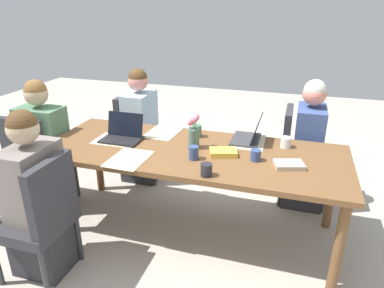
# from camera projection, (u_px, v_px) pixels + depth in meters

# --- Properties ---
(ground_plane) EXTENTS (10.00, 10.00, 0.00)m
(ground_plane) POSITION_uv_depth(u_px,v_px,m) (192.00, 229.00, 3.00)
(ground_plane) COLOR #B2A899
(dining_table) EXTENTS (2.35, 0.91, 0.73)m
(dining_table) POSITION_uv_depth(u_px,v_px,m) (192.00, 158.00, 2.75)
(dining_table) COLOR brown
(dining_table) RESTS_ON ground_plane
(chair_far_left_near) EXTENTS (0.44, 0.44, 0.90)m
(chair_far_left_near) POSITION_uv_depth(u_px,v_px,m) (298.00, 151.00, 3.28)
(chair_far_left_near) COLOR #2D2D33
(chair_far_left_near) RESTS_ON ground_plane
(person_far_left_near) EXTENTS (0.36, 0.40, 1.19)m
(person_far_left_near) POSITION_uv_depth(u_px,v_px,m) (307.00, 152.00, 3.19)
(person_far_left_near) COLOR #2D2D33
(person_far_left_near) RESTS_ON ground_plane
(chair_near_left_mid) EXTENTS (0.44, 0.44, 0.90)m
(chair_near_left_mid) POSITION_uv_depth(u_px,v_px,m) (41.00, 214.00, 2.32)
(chair_near_left_mid) COLOR #2D2D33
(chair_near_left_mid) RESTS_ON ground_plane
(person_near_left_mid) EXTENTS (0.36, 0.40, 1.19)m
(person_near_left_mid) POSITION_uv_depth(u_px,v_px,m) (38.00, 204.00, 2.39)
(person_near_left_mid) COLOR #2D2D33
(person_near_left_mid) RESTS_ON ground_plane
(chair_far_left_far) EXTENTS (0.44, 0.44, 0.90)m
(chair_far_left_far) POSITION_uv_depth(u_px,v_px,m) (137.00, 132.00, 3.75)
(chair_far_left_far) COLOR #2D2D33
(chair_far_left_far) RESTS_ON ground_plane
(person_far_left_far) EXTENTS (0.36, 0.40, 1.19)m
(person_far_left_far) POSITION_uv_depth(u_px,v_px,m) (141.00, 132.00, 3.67)
(person_far_left_far) COLOR #2D2D33
(person_far_left_far) RESTS_ON ground_plane
(chair_head_left_right_near) EXTENTS (0.44, 0.44, 0.90)m
(chair_head_left_right_near) POSITION_uv_depth(u_px,v_px,m) (35.00, 158.00, 3.15)
(chair_head_left_right_near) COLOR #2D2D33
(chair_head_left_right_near) RESTS_ON ground_plane
(person_head_left_right_near) EXTENTS (0.40, 0.36, 1.19)m
(person_head_left_right_near) POSITION_uv_depth(u_px,v_px,m) (46.00, 152.00, 3.19)
(person_head_left_right_near) COLOR #2D2D33
(person_head_left_right_near) RESTS_ON ground_plane
(flower_vase) EXTENTS (0.10, 0.10, 0.28)m
(flower_vase) POSITION_uv_depth(u_px,v_px,m) (194.00, 132.00, 2.71)
(flower_vase) COLOR #4C6B60
(flower_vase) RESTS_ON dining_table
(placemat_far_left_near) EXTENTS (0.27, 0.37, 0.00)m
(placemat_far_left_near) POSITION_uv_depth(u_px,v_px,m) (248.00, 142.00, 2.87)
(placemat_far_left_near) COLOR beige
(placemat_far_left_near) RESTS_ON dining_table
(placemat_near_left_mid) EXTENTS (0.27, 0.37, 0.00)m
(placemat_near_left_mid) POSITION_uv_depth(u_px,v_px,m) (129.00, 159.00, 2.56)
(placemat_near_left_mid) COLOR beige
(placemat_near_left_mid) RESTS_ON dining_table
(placemat_far_left_far) EXTENTS (0.28, 0.37, 0.00)m
(placemat_far_left_far) POSITION_uv_depth(u_px,v_px,m) (163.00, 132.00, 3.08)
(placemat_far_left_far) COLOR beige
(placemat_far_left_far) RESTS_ON dining_table
(placemat_head_left_right_near) EXTENTS (0.37, 0.27, 0.00)m
(placemat_head_left_right_near) POSITION_uv_depth(u_px,v_px,m) (117.00, 140.00, 2.90)
(placemat_head_left_right_near) COLOR beige
(placemat_head_left_right_near) RESTS_ON dining_table
(laptop_head_left_right_near) EXTENTS (0.32, 0.22, 0.21)m
(laptop_head_left_right_near) POSITION_uv_depth(u_px,v_px,m) (123.00, 135.00, 2.90)
(laptop_head_left_right_near) COLOR black
(laptop_head_left_right_near) RESTS_ON dining_table
(laptop_far_left_near) EXTENTS (0.22, 0.32, 0.21)m
(laptop_far_left_near) POSITION_uv_depth(u_px,v_px,m) (249.00, 136.00, 2.87)
(laptop_far_left_near) COLOR #38383D
(laptop_far_left_near) RESTS_ON dining_table
(coffee_mug_near_left) EXTENTS (0.08, 0.08, 0.10)m
(coffee_mug_near_left) POSITION_uv_depth(u_px,v_px,m) (197.00, 131.00, 2.96)
(coffee_mug_near_left) COLOR #47704C
(coffee_mug_near_left) RESTS_ON dining_table
(coffee_mug_near_right) EXTENTS (0.08, 0.08, 0.09)m
(coffee_mug_near_right) POSITION_uv_depth(u_px,v_px,m) (206.00, 170.00, 2.31)
(coffee_mug_near_right) COLOR #232328
(coffee_mug_near_right) RESTS_ON dining_table
(coffee_mug_centre_left) EXTENTS (0.07, 0.07, 0.10)m
(coffee_mug_centre_left) POSITION_uv_depth(u_px,v_px,m) (194.00, 153.00, 2.55)
(coffee_mug_centre_left) COLOR #33477A
(coffee_mug_centre_left) RESTS_ON dining_table
(coffee_mug_centre_right) EXTENTS (0.08, 0.08, 0.08)m
(coffee_mug_centre_right) POSITION_uv_depth(u_px,v_px,m) (256.00, 155.00, 2.53)
(coffee_mug_centre_right) COLOR #33477A
(coffee_mug_centre_right) RESTS_ON dining_table
(coffee_mug_far_left) EXTENTS (0.08, 0.08, 0.08)m
(coffee_mug_far_left) POSITION_uv_depth(u_px,v_px,m) (286.00, 142.00, 2.75)
(coffee_mug_far_left) COLOR white
(coffee_mug_far_left) RESTS_ON dining_table
(book_red_cover) EXTENTS (0.23, 0.19, 0.03)m
(book_red_cover) POSITION_uv_depth(u_px,v_px,m) (289.00, 165.00, 2.44)
(book_red_cover) COLOR #B2A38E
(book_red_cover) RESTS_ON dining_table
(book_blue_cover) EXTENTS (0.23, 0.20, 0.04)m
(book_blue_cover) POSITION_uv_depth(u_px,v_px,m) (223.00, 152.00, 2.63)
(book_blue_cover) COLOR gold
(book_blue_cover) RESTS_ON dining_table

